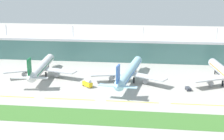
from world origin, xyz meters
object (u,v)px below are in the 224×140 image
object	(u,v)px
airliner_near_middle	(41,67)
airliner_center	(129,72)
pushback_tug	(188,89)
fuel_truck	(88,83)

from	to	relation	value
airliner_near_middle	airliner_center	xyz separation A→B (m)	(58.70, -4.46, 0.01)
airliner_near_middle	pushback_tug	size ratio (longest dim) A/B	12.79
fuel_truck	pushback_tug	distance (m)	59.63
fuel_truck	pushback_tug	world-z (taller)	fuel_truck
airliner_center	fuel_truck	distance (m)	27.69
pushback_tug	airliner_near_middle	bearing A→B (deg)	170.10
airliner_near_middle	airliner_center	distance (m)	58.87
airliner_near_middle	fuel_truck	bearing A→B (deg)	-26.36
airliner_center	fuel_truck	size ratio (longest dim) A/B	10.07
airliner_near_middle	airliner_center	world-z (taller)	same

